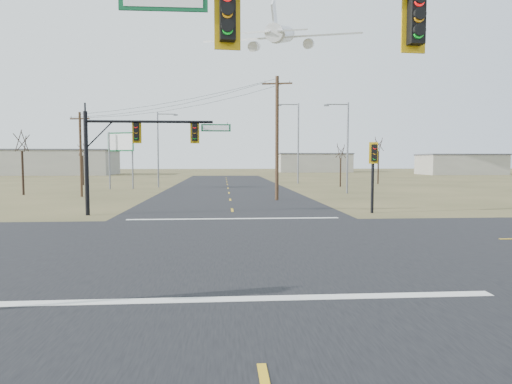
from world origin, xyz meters
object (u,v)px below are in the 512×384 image
(bare_tree_d, at_px, (379,144))
(mast_arm_far, at_px, (140,140))
(utility_pole_far, at_px, (81,152))
(streetlight_c, at_px, (160,145))
(mast_arm_near, at_px, (433,60))
(bare_tree_c, at_px, (341,151))
(pedestal_signal_ne, at_px, (374,161))
(streetlight_a, at_px, (346,143))
(utility_pole_near, at_px, (277,137))
(bare_tree_b, at_px, (83,149))
(bare_tree_a, at_px, (22,140))
(highway_sign, at_px, (121,149))
(streetlight_b, at_px, (297,139))

(bare_tree_d, bearing_deg, mast_arm_far, -127.92)
(utility_pole_far, xyz_separation_m, streetlight_c, (5.16, 14.23, 1.09))
(mast_arm_near, height_order, bare_tree_c, mast_arm_near)
(pedestal_signal_ne, relative_size, streetlight_a, 0.50)
(pedestal_signal_ne, xyz_separation_m, streetlight_a, (2.85, 17.03, 1.82))
(bare_tree_d, bearing_deg, utility_pole_near, -124.70)
(bare_tree_b, bearing_deg, bare_tree_c, -10.14)
(mast_arm_near, xyz_separation_m, bare_tree_a, (-23.71, 35.69, -0.23))
(utility_pole_near, xyz_separation_m, streetlight_c, (-12.20, 19.23, -0.13))
(highway_sign, relative_size, bare_tree_c, 1.13)
(mast_arm_far, distance_m, pedestal_signal_ne, 14.48)
(bare_tree_b, xyz_separation_m, bare_tree_d, (40.38, 0.03, 0.76))
(mast_arm_near, height_order, streetlight_c, streetlight_c)
(utility_pole_far, relative_size, streetlight_a, 0.85)
(streetlight_b, bearing_deg, highway_sign, -142.91)
(bare_tree_d, bearing_deg, bare_tree_a, -157.23)
(mast_arm_near, relative_size, streetlight_b, 0.95)
(utility_pole_near, xyz_separation_m, streetlight_a, (7.81, 7.46, -0.18))
(bare_tree_d, bearing_deg, streetlight_c, -169.06)
(bare_tree_b, bearing_deg, highway_sign, -51.67)
(bare_tree_c, bearing_deg, utility_pole_near, -118.61)
(highway_sign, xyz_separation_m, bare_tree_a, (-7.46, -8.41, 0.66))
(pedestal_signal_ne, distance_m, bare_tree_d, 36.70)
(utility_pole_far, relative_size, bare_tree_c, 1.33)
(utility_pole_near, xyz_separation_m, bare_tree_c, (10.32, 18.92, -0.75))
(utility_pole_near, bearing_deg, bare_tree_d, 55.30)
(utility_pole_near, xyz_separation_m, bare_tree_b, (-23.12, 24.90, -0.43))
(mast_arm_far, distance_m, bare_tree_b, 36.90)
(pedestal_signal_ne, distance_m, utility_pole_far, 26.66)
(mast_arm_far, xyz_separation_m, utility_pole_near, (9.47, 9.38, 0.72))
(utility_pole_near, distance_m, bare_tree_d, 30.32)
(pedestal_signal_ne, bearing_deg, utility_pole_near, 125.33)
(utility_pole_far, distance_m, bare_tree_b, 20.73)
(streetlight_b, distance_m, bare_tree_d, 11.50)
(pedestal_signal_ne, height_order, streetlight_b, streetlight_b)
(utility_pole_near, height_order, bare_tree_d, utility_pole_near)
(utility_pole_far, xyz_separation_m, streetlight_b, (23.46, 22.62, 2.39))
(utility_pole_far, distance_m, bare_tree_d, 39.97)
(bare_tree_a, bearing_deg, bare_tree_d, 22.77)
(mast_arm_far, height_order, utility_pole_far, utility_pole_far)
(highway_sign, bearing_deg, pedestal_signal_ne, -26.76)
(mast_arm_near, height_order, streetlight_b, streetlight_b)
(streetlight_b, height_order, streetlight_c, streetlight_b)
(utility_pole_far, distance_m, bare_tree_c, 30.98)
(mast_arm_near, distance_m, streetlight_c, 48.73)
(streetlight_a, distance_m, bare_tree_d, 19.87)
(pedestal_signal_ne, relative_size, streetlight_b, 0.39)
(utility_pole_near, relative_size, utility_pole_far, 1.33)
(pedestal_signal_ne, bearing_deg, bare_tree_a, 156.77)
(streetlight_a, relative_size, streetlight_c, 0.99)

